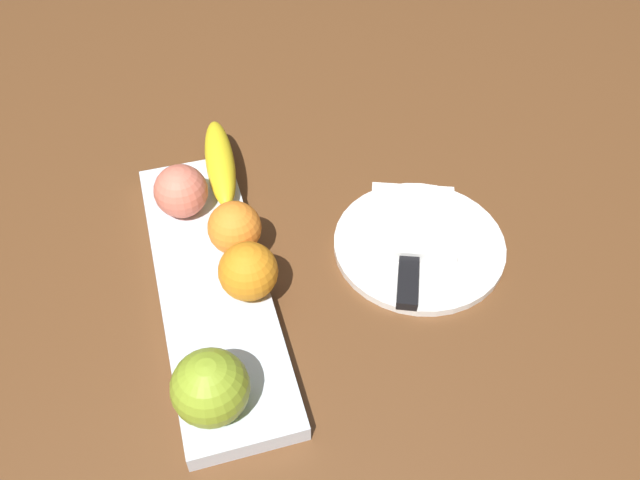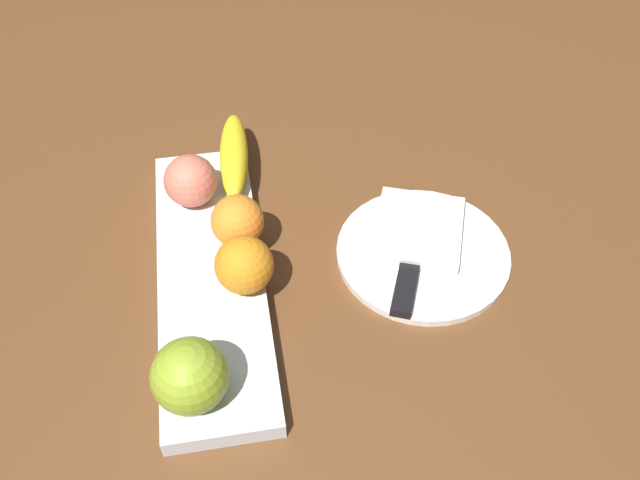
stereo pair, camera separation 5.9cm
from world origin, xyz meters
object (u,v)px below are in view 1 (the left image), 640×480
at_px(banana, 220,162).
at_px(knife, 409,267).
at_px(apple, 210,388).
at_px(orange_near_banana, 235,228).
at_px(orange_near_apple, 248,271).
at_px(dinner_plate, 419,245).
at_px(folded_napkin, 413,222).
at_px(fruit_tray, 214,286).
at_px(peach, 181,191).

xyz_separation_m(banana, knife, (-0.22, -0.19, -0.03)).
height_order(apple, orange_near_banana, apple).
relative_size(banana, orange_near_banana, 2.60).
distance_m(banana, orange_near_apple, 0.21).
bearing_deg(orange_near_apple, banana, -1.22).
xyz_separation_m(dinner_plate, knife, (-0.04, 0.03, 0.01)).
bearing_deg(dinner_plate, knife, 142.18).
distance_m(folded_napkin, knife, 0.07).
relative_size(apple, dinner_plate, 0.36).
bearing_deg(knife, orange_near_banana, 89.74).
bearing_deg(fruit_tray, orange_near_apple, -124.22).
distance_m(banana, knife, 0.29).
bearing_deg(orange_near_banana, dinner_plate, -101.41).
bearing_deg(knife, folded_napkin, -1.42).
bearing_deg(folded_napkin, knife, 155.47).
bearing_deg(dinner_plate, banana, 50.25).
distance_m(orange_near_banana, knife, 0.21).
bearing_deg(peach, knife, -123.39).
relative_size(banana, knife, 0.95).
bearing_deg(fruit_tray, peach, 6.96).
bearing_deg(dinner_plate, folded_napkin, 0.00).
height_order(apple, banana, apple).
xyz_separation_m(banana, orange_near_banana, (-0.13, 0.01, 0.01)).
height_order(banana, orange_near_banana, orange_near_banana).
bearing_deg(apple, peach, -2.45).
height_order(apple, folded_napkin, apple).
bearing_deg(banana, folded_napkin, -120.56).
relative_size(orange_near_apple, knife, 0.39).
distance_m(apple, knife, 0.29).
distance_m(banana, folded_napkin, 0.26).
relative_size(orange_near_apple, peach, 1.01).
distance_m(apple, banana, 0.35).
xyz_separation_m(orange_near_banana, peach, (0.08, 0.05, 0.00)).
xyz_separation_m(orange_near_apple, peach, (0.15, 0.05, -0.00)).
relative_size(apple, orange_near_banana, 1.21).
xyz_separation_m(folded_napkin, knife, (-0.06, 0.03, -0.00)).
distance_m(orange_near_banana, dinner_plate, 0.23).
relative_size(orange_near_apple, orange_near_banana, 1.05).
bearing_deg(peach, orange_near_banana, -146.29).
height_order(fruit_tray, folded_napkin, folded_napkin).
bearing_deg(apple, folded_napkin, -56.49).
relative_size(folded_napkin, knife, 0.69).
xyz_separation_m(apple, folded_napkin, (0.19, -0.28, -0.04)).
relative_size(apple, folded_napkin, 0.65).
relative_size(orange_near_banana, knife, 0.37).
bearing_deg(orange_near_apple, peach, 19.77).
relative_size(fruit_tray, knife, 2.42).
distance_m(fruit_tray, orange_near_apple, 0.06).
distance_m(fruit_tray, peach, 0.13).
bearing_deg(orange_near_banana, orange_near_apple, -178.75).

